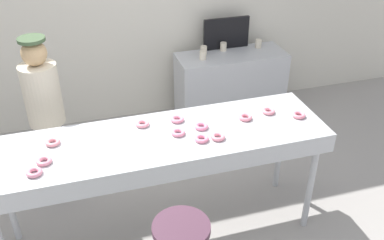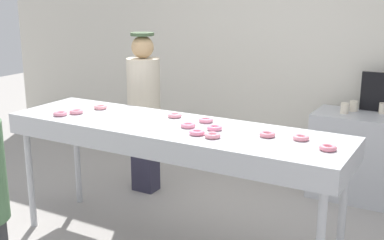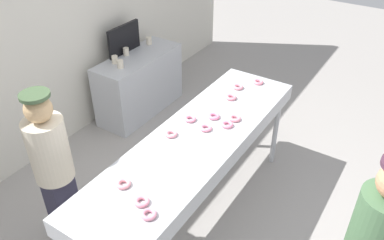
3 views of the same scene
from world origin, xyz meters
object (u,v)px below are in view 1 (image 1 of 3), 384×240
strawberry_donut_7 (218,137)px  fryer_conveyor (160,146)px  strawberry_donut_5 (201,126)px  paper_cup_2 (258,44)px  strawberry_donut_4 (34,172)px  strawberry_donut_8 (177,119)px  prep_counter (230,86)px  paper_cup_3 (204,50)px  strawberry_donut_9 (53,142)px  strawberry_donut_6 (245,117)px  strawberry_donut_11 (142,124)px  paper_cup_0 (223,47)px  menu_display (226,33)px  strawberry_donut_2 (202,139)px  strawberry_donut_0 (268,111)px  paper_cup_1 (203,55)px  strawberry_donut_10 (299,115)px  strawberry_donut_1 (44,161)px  strawberry_donut_3 (178,133)px

strawberry_donut_7 → fryer_conveyor: bearing=160.1°
strawberry_donut_5 → paper_cup_2: size_ratio=1.10×
paper_cup_2 → strawberry_donut_4: bearing=-141.7°
strawberry_donut_8 → prep_counter: (1.10, 1.57, -0.61)m
strawberry_donut_4 → paper_cup_3: size_ratio=1.10×
strawberry_donut_9 → paper_cup_2: (2.50, 1.73, -0.13)m
strawberry_donut_6 → strawberry_donut_9: size_ratio=1.00×
strawberry_donut_7 → strawberry_donut_11: (-0.53, 0.36, 0.00)m
paper_cup_2 → paper_cup_0: bearing=175.8°
paper_cup_3 → menu_display: (0.33, 0.11, 0.14)m
strawberry_donut_2 → strawberry_donut_6: bearing=24.0°
strawberry_donut_0 → strawberry_donut_6: (-0.23, -0.04, 0.00)m
strawberry_donut_4 → paper_cup_0: 3.04m
strawberry_donut_8 → paper_cup_1: (0.72, 1.52, -0.13)m
strawberry_donut_2 → paper_cup_0: bearing=65.4°
strawberry_donut_2 → strawberry_donut_5: same height
paper_cup_2 → strawberry_donut_10: bearing=-104.5°
strawberry_donut_1 → strawberry_donut_0: bearing=5.8°
strawberry_donut_8 → paper_cup_3: (0.77, 1.67, -0.13)m
strawberry_donut_3 → paper_cup_2: strawberry_donut_3 is taller
strawberry_donut_2 → prep_counter: 2.23m
strawberry_donut_6 → strawberry_donut_10: bearing=-11.9°
strawberry_donut_1 → paper_cup_2: (2.56, 1.96, -0.13)m
strawberry_donut_1 → strawberry_donut_11: 0.83m
strawberry_donut_11 → strawberry_donut_6: bearing=-9.9°
strawberry_donut_10 → strawberry_donut_8: bearing=167.1°
strawberry_donut_1 → prep_counter: strawberry_donut_1 is taller
strawberry_donut_4 → strawberry_donut_6: size_ratio=1.00×
paper_cup_3 → fryer_conveyor: bearing=-117.7°
strawberry_donut_10 → menu_display: 2.01m
strawberry_donut_1 → strawberry_donut_7: 1.31m
strawberry_donut_0 → strawberry_donut_3: (-0.83, -0.10, 0.00)m
strawberry_donut_3 → strawberry_donut_10: same height
paper_cup_0 → prep_counter: bearing=-68.4°
strawberry_donut_0 → strawberry_donut_1: same height
strawberry_donut_7 → prep_counter: bearing=65.7°
fryer_conveyor → strawberry_donut_0: bearing=5.4°
strawberry_donut_10 → strawberry_donut_11: (-1.29, 0.24, 0.00)m
strawberry_donut_5 → paper_cup_3: bearing=71.4°
strawberry_donut_11 → paper_cup_2: (1.79, 1.67, -0.13)m
strawberry_donut_6 → prep_counter: size_ratio=0.08×
fryer_conveyor → strawberry_donut_2: bearing=-25.6°
strawberry_donut_3 → paper_cup_3: 2.04m
paper_cup_0 → strawberry_donut_10: bearing=-91.2°
strawberry_donut_5 → paper_cup_0: bearing=64.7°
strawberry_donut_4 → strawberry_donut_9: size_ratio=1.00×
strawberry_donut_9 → paper_cup_1: 2.34m
strawberry_donut_11 → prep_counter: 2.18m
fryer_conveyor → strawberry_donut_9: bearing=170.5°
paper_cup_1 → menu_display: 0.48m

